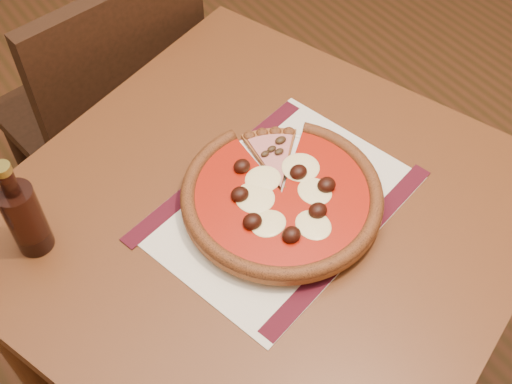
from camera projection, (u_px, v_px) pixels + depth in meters
table at (263, 246)px, 1.12m from camera, size 1.01×1.01×0.75m
chair_far at (112, 109)px, 1.55m from camera, size 0.46×0.46×0.88m
placemat at (281, 205)px, 1.05m from camera, size 0.47×0.39×0.00m
plate at (281, 202)px, 1.04m from camera, size 0.29×0.29×0.02m
pizza at (282, 194)px, 1.03m from camera, size 0.33×0.33×0.04m
ham_slice at (280, 151)px, 1.09m from camera, size 0.10×0.14×0.02m
bottle at (24, 216)px, 0.95m from camera, size 0.06×0.06×0.19m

